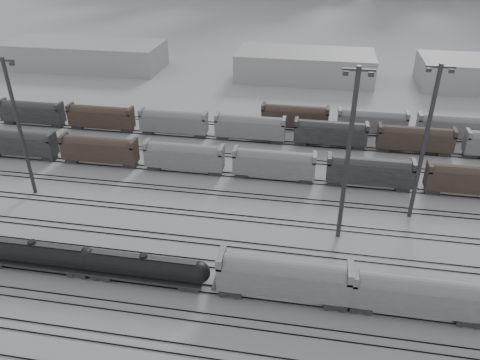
% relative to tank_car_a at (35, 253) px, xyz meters
% --- Properties ---
extents(ground, '(900.00, 900.00, 0.00)m').
position_rel_tank_car_a_xyz_m(ground, '(21.14, -1.00, -2.57)').
color(ground, '#B5B6BA').
rests_on(ground, ground).
extents(tracks, '(220.00, 71.50, 0.16)m').
position_rel_tank_car_a_xyz_m(tracks, '(21.14, 16.50, -2.49)').
color(tracks, black).
rests_on(tracks, ground).
extents(tank_car_a, '(17.98, 3.00, 4.44)m').
position_rel_tank_car_a_xyz_m(tank_car_a, '(0.00, 0.00, 0.00)').
color(tank_car_a, black).
rests_on(tank_car_a, ground).
extents(tank_car_b, '(17.54, 2.92, 4.33)m').
position_rel_tank_car_a_xyz_m(tank_car_b, '(15.68, 0.00, -0.06)').
color(tank_car_b, black).
rests_on(tank_car_b, ground).
extents(hopper_car_a, '(16.54, 3.29, 5.92)m').
position_rel_tank_car_a_xyz_m(hopper_car_a, '(33.80, 0.00, 1.08)').
color(hopper_car_a, black).
rests_on(hopper_car_a, ground).
extents(hopper_car_b, '(15.59, 3.10, 5.57)m').
position_rel_tank_car_a_xyz_m(hopper_car_b, '(49.69, 0.00, 0.87)').
color(hopper_car_b, black).
rests_on(hopper_car_b, ground).
extents(light_mast_b, '(3.82, 0.61, 23.87)m').
position_rel_tank_car_a_xyz_m(light_mast_b, '(-11.67, 18.67, 10.09)').
color(light_mast_b, '#343436').
rests_on(light_mast_b, ground).
extents(light_mast_c, '(4.19, 0.67, 26.17)m').
position_rel_tank_car_a_xyz_m(light_mast_c, '(40.82, 14.93, 11.31)').
color(light_mast_c, '#343436').
rests_on(light_mast_c, ground).
extents(light_mast_d, '(4.00, 0.64, 24.98)m').
position_rel_tank_car_a_xyz_m(light_mast_d, '(52.27, 22.46, 10.68)').
color(light_mast_d, '#343436').
rests_on(light_mast_d, ground).
extents(bg_string_near, '(151.00, 3.00, 5.60)m').
position_rel_tank_car_a_xyz_m(bg_string_near, '(29.14, 31.00, 0.23)').
color(bg_string_near, gray).
rests_on(bg_string_near, ground).
extents(bg_string_mid, '(151.00, 3.00, 5.60)m').
position_rel_tank_car_a_xyz_m(bg_string_mid, '(39.14, 47.00, 0.23)').
color(bg_string_mid, black).
rests_on(bg_string_mid, ground).
extents(bg_string_far, '(66.00, 3.00, 5.60)m').
position_rel_tank_car_a_xyz_m(bg_string_far, '(56.64, 55.00, 0.23)').
color(bg_string_far, '#44332B').
rests_on(bg_string_far, ground).
extents(warehouse_left, '(50.00, 18.00, 8.00)m').
position_rel_tank_car_a_xyz_m(warehouse_left, '(-38.86, 94.00, 1.43)').
color(warehouse_left, '#9C9C9E').
rests_on(warehouse_left, ground).
extents(warehouse_mid, '(40.00, 18.00, 8.00)m').
position_rel_tank_car_a_xyz_m(warehouse_mid, '(31.14, 94.00, 1.43)').
color(warehouse_mid, '#9C9C9E').
rests_on(warehouse_mid, ground).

